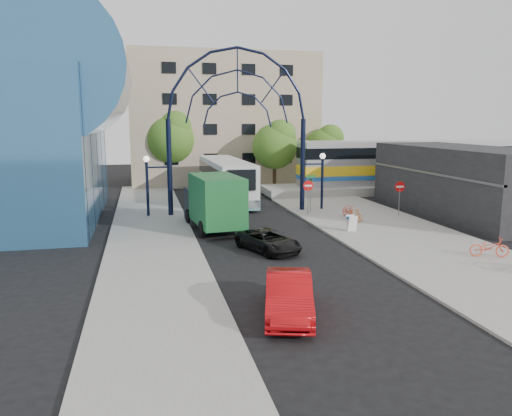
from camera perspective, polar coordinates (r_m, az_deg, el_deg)
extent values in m
plane|color=black|center=(24.18, 4.26, -6.58)|extent=(120.00, 120.00, 0.00)
cube|color=gray|center=(30.84, 16.40, -3.22)|extent=(8.00, 56.00, 0.12)
cube|color=gray|center=(28.96, -11.76, -3.86)|extent=(5.00, 50.00, 0.12)
cylinder|color=black|center=(36.35, -9.86, 4.49)|extent=(0.36, 0.36, 7.00)
cylinder|color=black|center=(38.19, 5.35, 4.85)|extent=(0.36, 0.36, 7.00)
cylinder|color=black|center=(36.47, -12.30, 2.05)|extent=(0.20, 0.20, 4.00)
cylinder|color=black|center=(38.88, 7.56, 2.67)|extent=(0.20, 0.20, 4.00)
sphere|color=white|center=(36.24, -12.43, 5.50)|extent=(0.44, 0.44, 0.44)
sphere|color=white|center=(38.66, 7.63, 5.90)|extent=(0.44, 0.44, 0.44)
cylinder|color=slate|center=(36.52, 5.97, 1.00)|extent=(0.06, 0.06, 2.20)
cylinder|color=red|center=(36.38, 6.00, 2.55)|extent=(0.80, 0.04, 0.80)
cube|color=white|center=(36.35, 6.01, 2.55)|extent=(0.55, 0.02, 0.12)
cylinder|color=slate|center=(37.21, 16.05, 0.83)|extent=(0.06, 0.06, 2.20)
cylinder|color=red|center=(37.07, 16.12, 2.35)|extent=(0.76, 0.04, 0.76)
cube|color=white|center=(37.04, 16.15, 2.35)|extent=(0.55, 0.02, 0.12)
cylinder|color=slate|center=(37.17, 6.26, 1.62)|extent=(0.05, 0.05, 2.80)
cube|color=#146626|center=(37.00, 6.30, 3.61)|extent=(0.70, 0.03, 0.18)
cube|color=#146626|center=(37.03, 6.29, 3.22)|extent=(0.03, 0.70, 0.18)
cube|color=white|center=(31.23, 11.00, -1.78)|extent=(0.55, 0.26, 0.99)
cube|color=white|center=(31.55, 10.74, -1.65)|extent=(0.55, 0.26, 0.99)
cube|color=#1E59A5|center=(31.33, 10.88, -1.12)|extent=(0.55, 0.42, 0.14)
cylinder|color=#2D5E89|center=(37.62, -21.29, 14.07)|extent=(9.00, 16.00, 9.00)
cube|color=black|center=(39.69, 22.49, 2.87)|extent=(6.00, 16.00, 5.00)
cube|color=tan|center=(57.83, -4.07, 10.05)|extent=(20.00, 12.00, 14.00)
cube|color=gray|center=(52.08, 18.36, 2.31)|extent=(32.00, 5.00, 0.80)
cube|color=#B7B7BC|center=(51.83, 18.51, 5.05)|extent=(25.00, 3.00, 4.20)
cube|color=gold|center=(51.88, 18.48, 4.39)|extent=(25.10, 3.05, 0.90)
cube|color=black|center=(51.77, 18.58, 6.15)|extent=(25.05, 3.05, 1.00)
cube|color=#1E59A5|center=(51.95, 18.44, 3.62)|extent=(25.10, 3.05, 0.35)
cylinder|color=#382314|center=(50.15, 2.13, 3.52)|extent=(0.36, 0.36, 2.52)
sphere|color=#2E5817|center=(49.90, 2.15, 7.04)|extent=(4.48, 4.48, 4.48)
sphere|color=#2E5817|center=(49.70, 2.81, 8.31)|extent=(3.08, 3.08, 3.08)
cylinder|color=#382314|center=(52.50, -9.65, 3.87)|extent=(0.36, 0.36, 2.88)
sphere|color=#2E5817|center=(52.26, -9.76, 7.71)|extent=(5.12, 5.12, 5.12)
sphere|color=#2E5817|center=(51.96, -9.23, 9.13)|extent=(3.52, 3.52, 3.52)
cylinder|color=#382314|center=(53.88, 7.76, 3.79)|extent=(0.36, 0.36, 2.34)
sphere|color=#2E5817|center=(53.65, 7.83, 6.82)|extent=(4.16, 4.16, 4.16)
sphere|color=#2E5817|center=(53.51, 8.48, 7.92)|extent=(2.86, 2.86, 2.86)
cube|color=silver|center=(43.06, -3.47, 3.37)|extent=(3.08, 12.84, 3.23)
cube|color=#509EB2|center=(43.23, -3.45, 1.61)|extent=(3.11, 12.85, 0.78)
cube|color=black|center=(42.99, -3.48, 4.25)|extent=(3.13, 12.59, 1.00)
cube|color=black|center=(36.69, -1.63, 3.20)|extent=(2.10, 0.20, 1.56)
cube|color=black|center=(49.29, -4.81, 3.99)|extent=(2.67, 0.25, 1.78)
cylinder|color=black|center=(46.91, -6.00, 2.13)|extent=(0.33, 1.07, 1.07)
cylinder|color=black|center=(47.36, -2.68, 2.25)|extent=(0.33, 1.07, 1.07)
cylinder|color=black|center=(38.40, -4.19, 0.43)|extent=(0.33, 1.07, 1.07)
cylinder|color=black|center=(38.96, -0.17, 0.59)|extent=(0.33, 1.07, 1.07)
cube|color=black|center=(34.17, -5.81, 0.31)|extent=(2.71, 2.80, 2.35)
cube|color=black|center=(35.33, -6.30, 1.41)|extent=(2.14, 0.33, 1.07)
cube|color=#185D2A|center=(30.96, -4.51, 0.93)|extent=(3.06, 5.16, 2.99)
cylinder|color=black|center=(33.73, -7.71, -1.00)|extent=(0.38, 1.05, 1.03)
cylinder|color=black|center=(34.27, -3.67, -0.76)|extent=(0.38, 1.05, 1.03)
cylinder|color=black|center=(29.73, -6.16, -2.45)|extent=(0.38, 1.05, 1.03)
cylinder|color=black|center=(30.34, -1.62, -2.14)|extent=(0.38, 1.05, 1.03)
imported|color=black|center=(26.53, 1.41, -3.76)|extent=(3.33, 4.60, 1.16)
imported|color=#B30B0F|center=(18.00, 3.77, -9.91)|extent=(2.75, 4.86, 1.52)
imported|color=#E2432D|center=(35.87, 10.47, -0.30)|extent=(0.63, 1.78, 0.93)
imported|color=orange|center=(34.64, 11.16, -0.70)|extent=(0.91, 1.59, 0.92)
imported|color=#F34D30|center=(27.66, 25.11, -4.07)|extent=(1.99, 1.28, 0.99)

